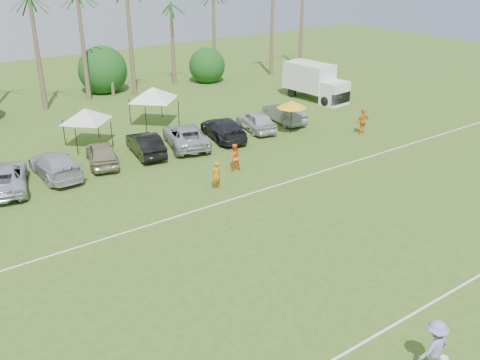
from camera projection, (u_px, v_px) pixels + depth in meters
field_lines at (265, 262)px, 23.17m from camera, size 80.00×12.10×0.01m
palm_tree_5 at (32, 4)px, 42.10m from camera, size 2.40×2.40×9.90m
palm_tree_8 at (177, 6)px, 49.39m from camera, size 2.40×2.40×8.90m
bush_tree_2 at (107, 75)px, 48.69m from camera, size 4.00×4.00×4.00m
bush_tree_3 at (200, 62)px, 54.03m from camera, size 4.00×4.00×4.00m
sideline_player_a at (216, 175)px, 29.86m from camera, size 0.65×0.47×1.66m
sideline_player_b at (234, 157)px, 32.37m from camera, size 0.96×0.82×1.70m
sideline_player_c at (363, 121)px, 38.63m from camera, size 1.13×0.55×1.87m
box_truck at (315, 81)px, 47.05m from camera, size 2.82×6.19×3.09m
canopy_tent_left at (85, 108)px, 35.62m from camera, size 3.81×3.81×3.08m
canopy_tent_right at (152, 87)px, 39.78m from camera, size 4.23×4.23×3.43m
market_umbrella at (292, 104)px, 38.17m from camera, size 2.20×2.20×2.45m
frisbee_player at (434, 347)px, 16.90m from camera, size 1.30×0.81×1.94m
parked_car_2 at (3, 178)px, 29.80m from camera, size 3.72×5.72×1.47m
parked_car_3 at (55, 165)px, 31.56m from camera, size 2.12×5.08×1.47m
parked_car_4 at (102, 153)px, 33.29m from camera, size 2.79×4.60×1.47m
parked_car_5 at (146, 144)px, 34.81m from camera, size 2.27×4.64×1.47m
parked_car_6 at (186, 136)px, 36.34m from camera, size 3.83×5.75×1.47m
parked_car_7 at (223, 128)px, 37.78m from camera, size 3.03×5.36×1.47m
parked_car_8 at (256, 121)px, 39.44m from camera, size 2.53×4.55×1.47m
parked_car_9 at (284, 113)px, 41.27m from camera, size 2.17×4.62×1.47m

